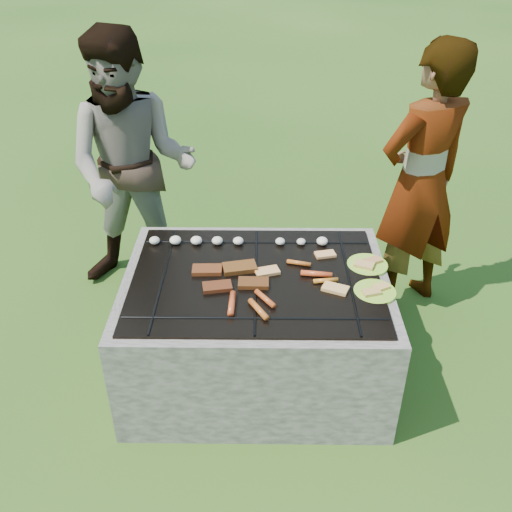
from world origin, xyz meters
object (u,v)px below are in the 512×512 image
Objects in this scene: fire_pit at (256,329)px; bystander at (133,168)px; plate_near at (375,292)px; plate_far at (367,265)px; cook at (421,183)px.

bystander reaches higher than fire_pit.
bystander is at bearing 143.81° from plate_near.
plate_far reaches higher than plate_near.
cook is (0.36, 0.77, 0.19)m from plate_near.
fire_pit is 5.39× the size of plate_near.
plate_far is at bearing 90.02° from plate_near.
plate_far is 0.68m from cook.
plate_near is at bearing -33.61° from bystander.
plate_near is at bearing -11.17° from fire_pit.
fire_pit is 0.81× the size of cook.
cook reaches higher than plate_far.
cook is at bearing 56.35° from plate_far.
plate_near is 0.88m from cook.
fire_pit is 0.66m from plate_far.
plate_far is (0.56, 0.12, 0.33)m from fire_pit.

